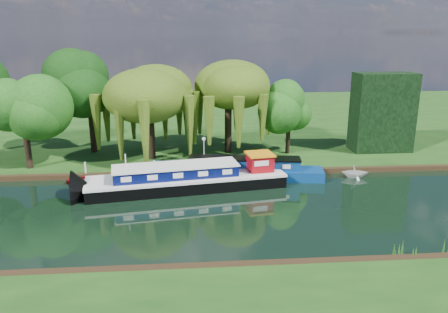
{
  "coord_description": "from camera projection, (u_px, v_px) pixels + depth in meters",
  "views": [
    {
      "loc": [
        -0.75,
        -28.93,
        12.32
      ],
      "look_at": [
        1.89,
        4.48,
        2.8
      ],
      "focal_mm": 35.0,
      "sensor_mm": 36.0,
      "label": 1
    }
  ],
  "objects": [
    {
      "name": "willow_right",
      "position": [
        228.0,
        93.0,
        43.39
      ],
      "size": [
        6.89,
        6.89,
        8.4
      ],
      "color": "black",
      "rests_on": "far_bank"
    },
    {
      "name": "narrowboat",
      "position": [
        244.0,
        170.0,
        38.26
      ],
      "size": [
        13.92,
        4.17,
        2.0
      ],
      "rotation": [
        0.0,
        0.0,
        -0.14
      ],
      "color": "navy",
      "rests_on": "ground"
    },
    {
      "name": "mooring_posts",
      "position": [
        194.0,
        165.0,
        38.93
      ],
      "size": [
        19.16,
        0.16,
        1.0
      ],
      "color": "silver",
      "rests_on": "far_bank"
    },
    {
      "name": "dutch_barge",
      "position": [
        189.0,
        179.0,
        35.67
      ],
      "size": [
        16.44,
        6.14,
        3.39
      ],
      "rotation": [
        0.0,
        0.0,
        0.16
      ],
      "color": "black",
      "rests_on": "ground"
    },
    {
      "name": "ground",
      "position": [
        203.0,
        212.0,
        31.17
      ],
      "size": [
        120.0,
        120.0,
        0.0
      ],
      "primitive_type": "plane",
      "color": "black"
    },
    {
      "name": "white_cruiser",
      "position": [
        354.0,
        177.0,
        38.58
      ],
      "size": [
        2.57,
        2.3,
        1.22
      ],
      "primitive_type": "imported",
      "rotation": [
        0.0,
        0.0,
        1.43
      ],
      "color": "silver",
      "rests_on": "ground"
    },
    {
      "name": "tree_far_left",
      "position": [
        23.0,
        108.0,
        38.35
      ],
      "size": [
        5.01,
        5.01,
        8.06
      ],
      "color": "black",
      "rests_on": "far_bank"
    },
    {
      "name": "red_dinghy",
      "position": [
        86.0,
        182.0,
        37.27
      ],
      "size": [
        3.23,
        2.46,
        0.63
      ],
      "primitive_type": "imported",
      "rotation": [
        0.0,
        0.0,
        1.67
      ],
      "color": "maroon",
      "rests_on": "ground"
    },
    {
      "name": "tree_far_mid",
      "position": [
        89.0,
        88.0,
        43.51
      ],
      "size": [
        5.82,
        5.82,
        9.52
      ],
      "color": "black",
      "rests_on": "far_bank"
    },
    {
      "name": "willow_left",
      "position": [
        149.0,
        95.0,
        41.24
      ],
      "size": [
        7.09,
        7.09,
        8.49
      ],
      "color": "black",
      "rests_on": "far_bank"
    },
    {
      "name": "far_bank",
      "position": [
        195.0,
        119.0,
        63.71
      ],
      "size": [
        120.0,
        52.0,
        0.45
      ],
      "primitive_type": "cube",
      "color": "#173F11",
      "rests_on": "ground"
    },
    {
      "name": "conifer_hedge",
      "position": [
        382.0,
        112.0,
        44.82
      ],
      "size": [
        6.0,
        3.0,
        8.0
      ],
      "primitive_type": "cube",
      "color": "black",
      "rests_on": "far_bank"
    },
    {
      "name": "tree_far_right",
      "position": [
        289.0,
        110.0,
        43.56
      ],
      "size": [
        3.93,
        3.93,
        6.43
      ],
      "color": "black",
      "rests_on": "far_bank"
    },
    {
      "name": "lamppost",
      "position": [
        204.0,
        143.0,
        40.61
      ],
      "size": [
        0.36,
        0.36,
        2.56
      ],
      "color": "silver",
      "rests_on": "far_bank"
    },
    {
      "name": "reeds_near",
      "position": [
        330.0,
        252.0,
        24.28
      ],
      "size": [
        33.7,
        1.5,
        1.1
      ],
      "color": "#265617",
      "rests_on": "ground"
    }
  ]
}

